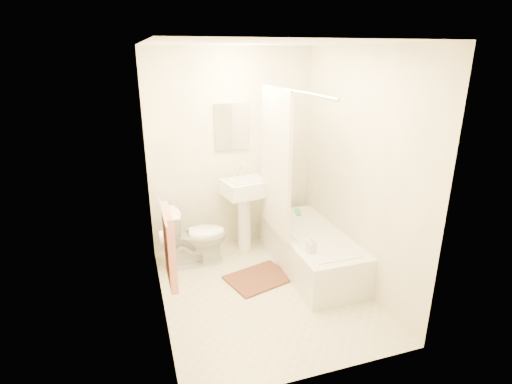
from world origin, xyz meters
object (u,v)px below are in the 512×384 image
object	(u,v)px
toilet	(196,236)
soap_bottle	(311,245)
bath_mat	(259,278)
sink	(245,212)
bathtub	(310,250)

from	to	relation	value
toilet	soap_bottle	xyz separation A→B (m)	(0.99, -0.93, 0.18)
toilet	bath_mat	size ratio (longest dim) A/B	1.06
sink	soap_bottle	world-z (taller)	sink
bath_mat	bathtub	bearing A→B (deg)	5.87
bathtub	soap_bottle	xyz separation A→B (m)	(-0.21, -0.43, 0.31)
bathtub	bath_mat	xyz separation A→B (m)	(-0.64, -0.07, -0.21)
toilet	soap_bottle	bearing A→B (deg)	-132.61
sink	bathtub	distance (m)	0.91
bath_mat	soap_bottle	bearing A→B (deg)	-40.60
bathtub	soap_bottle	distance (m)	0.57
toilet	bath_mat	distance (m)	0.87
bathtub	sink	bearing A→B (deg)	131.53
toilet	bath_mat	bearing A→B (deg)	-134.37
toilet	sink	xyz separation A→B (m)	(0.63, 0.15, 0.16)
toilet	bathtub	distance (m)	1.31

